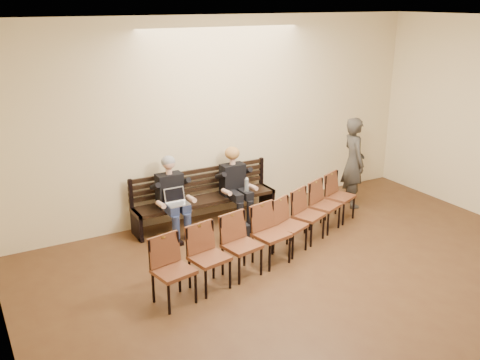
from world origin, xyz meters
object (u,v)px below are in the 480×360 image
object	(u,v)px
bench	(206,210)
chair_row_front	(317,211)
seated_woman	(235,187)
passerby	(354,156)
chair_row_back	(226,252)
seated_man	(172,197)
laptop	(178,205)
bag	(236,233)
water_bottle	(247,191)

from	to	relation	value
bench	chair_row_front	distance (m)	1.95
seated_woman	passerby	size ratio (longest dim) A/B	0.62
chair_row_back	seated_man	bearing A→B (deg)	79.23
chair_row_front	chair_row_back	distance (m)	2.14
laptop	passerby	world-z (taller)	passerby
passerby	chair_row_front	distance (m)	1.68
seated_man	chair_row_front	world-z (taller)	seated_man
seated_man	passerby	bearing A→B (deg)	-7.93
chair_row_front	chair_row_back	xyz separation A→B (m)	(-2.04, -0.65, 0.02)
bench	laptop	size ratio (longest dim) A/B	7.50
bench	chair_row_front	bearing A→B (deg)	-44.35
bag	laptop	bearing A→B (deg)	140.61
laptop	chair_row_back	xyz separation A→B (m)	(0.00, -1.65, -0.13)
seated_woman	laptop	bearing A→B (deg)	-169.04
seated_woman	laptop	size ratio (longest dim) A/B	3.49
bag	chair_row_front	distance (m)	1.40
passerby	chair_row_front	xyz separation A→B (m)	(-1.39, -0.76, -0.55)
water_bottle	chair_row_front	distance (m)	1.28
seated_man	seated_woman	xyz separation A→B (m)	(1.19, 0.00, -0.04)
bench	bag	world-z (taller)	bench
bag	passerby	xyz separation A→B (m)	(2.71, 0.35, 0.83)
chair_row_back	chair_row_front	bearing A→B (deg)	6.57
seated_man	chair_row_back	world-z (taller)	seated_man
seated_man	water_bottle	size ratio (longest dim) A/B	5.19
laptop	chair_row_back	world-z (taller)	chair_row_back
bench	chair_row_front	world-z (taller)	chair_row_front
passerby	chair_row_back	world-z (taller)	passerby
bag	passerby	world-z (taller)	passerby
bench	water_bottle	bearing A→B (deg)	-27.86
water_bottle	chair_row_front	xyz separation A→B (m)	(0.75, -1.02, -0.15)
seated_woman	chair_row_back	bearing A→B (deg)	-122.17
bench	seated_woman	world-z (taller)	seated_woman
seated_man	seated_woman	bearing A→B (deg)	0.00
bench	water_bottle	size ratio (longest dim) A/B	10.51
bench	bag	size ratio (longest dim) A/B	6.43
chair_row_back	laptop	bearing A→B (deg)	79.04
bench	bag	distance (m)	0.96
water_bottle	bag	size ratio (longest dim) A/B	0.61
water_bottle	passerby	xyz separation A→B (m)	(2.15, -0.26, 0.40)
water_bottle	chair_row_back	world-z (taller)	chair_row_back
bench	water_bottle	world-z (taller)	water_bottle
seated_woman	water_bottle	xyz separation A→B (m)	(0.11, -0.22, -0.03)
laptop	bag	size ratio (longest dim) A/B	0.86
seated_woman	chair_row_back	world-z (taller)	seated_woman
seated_man	water_bottle	xyz separation A→B (m)	(1.30, -0.22, -0.07)
bench	passerby	bearing A→B (deg)	-12.18
passerby	chair_row_front	size ratio (longest dim) A/B	0.95
seated_woman	passerby	bearing A→B (deg)	-12.03
bench	passerby	size ratio (longest dim) A/B	1.33
bench	laptop	xyz separation A→B (m)	(-0.66, -0.35, 0.35)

